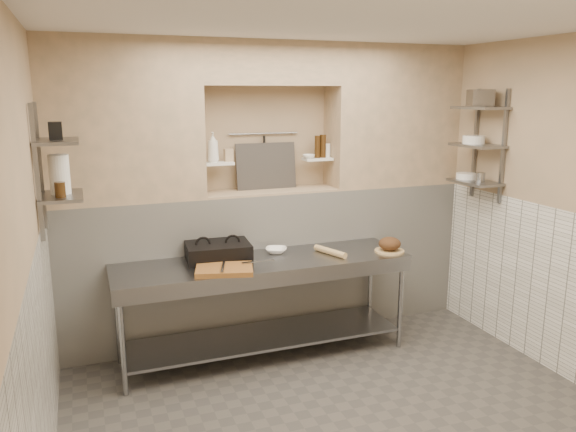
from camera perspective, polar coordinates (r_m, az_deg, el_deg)
name	(u,v)px	position (r m, az deg, el deg)	size (l,w,h in m)	color
floor	(346,425)	(4.42, 5.96, -20.38)	(4.00, 3.90, 0.10)	#4B4743
ceiling	(357,9)	(3.75, 7.03, 20.14)	(4.00, 3.90, 0.10)	silver
wall_left	(20,266)	(3.46, -25.61, -4.63)	(0.10, 3.90, 2.80)	tan
wall_back	(262,188)	(5.65, -2.69, 2.86)	(4.00, 0.10, 2.80)	tan
backwall_lower	(270,262)	(5.58, -1.84, -4.65)	(4.00, 0.40, 1.40)	white
alcove_sill	(270,191)	(5.42, -1.89, 2.55)	(1.30, 0.40, 0.02)	tan
backwall_pillar_left	(123,121)	(5.08, -16.46, 9.23)	(1.35, 0.40, 1.40)	tan
backwall_pillar_right	(392,116)	(5.89, 10.56, 9.91)	(1.35, 0.40, 1.40)	tan
backwall_header	(269,63)	(5.34, -1.98, 15.23)	(1.30, 0.40, 0.40)	tan
wainscot_left	(43,379)	(3.71, -23.61, -14.97)	(0.02, 3.90, 1.40)	white
wainscot_right	(565,295)	(5.21, 26.35, -7.25)	(0.02, 3.90, 1.40)	white
alcove_shelf_left	(218,163)	(5.24, -7.13, 5.33)	(0.28, 0.16, 0.03)	white
alcove_shelf_right	(317,159)	(5.55, 3.01, 5.81)	(0.28, 0.16, 0.03)	white
utensil_rail	(264,133)	(5.51, -2.50, 8.37)	(0.02, 0.02, 0.70)	gray
hanging_steel	(264,151)	(5.51, -2.42, 6.60)	(0.02, 0.02, 0.30)	black
splash_panel	(266,166)	(5.47, -2.24, 5.09)	(0.60, 0.02, 0.45)	#383330
shelf_rail_left_a	(40,166)	(4.60, -23.87, 4.62)	(0.03, 0.03, 0.95)	slate
shelf_rail_left_b	(37,174)	(4.21, -24.15, 3.95)	(0.03, 0.03, 0.95)	slate
wall_shelf_left_lower	(61,196)	(4.43, -22.04, 1.88)	(0.30, 0.50, 0.03)	slate
wall_shelf_left_upper	(56,141)	(4.38, -22.47, 7.03)	(0.30, 0.50, 0.03)	slate
shelf_rail_right_a	(475,143)	(5.87, 18.49, 7.02)	(0.03, 0.03, 1.05)	slate
shelf_rail_right_b	(504,147)	(5.57, 21.06, 6.57)	(0.03, 0.03, 1.05)	slate
wall_shelf_right_lower	(475,182)	(5.67, 18.43, 3.29)	(0.30, 0.50, 0.03)	slate
wall_shelf_right_mid	(477,145)	(5.63, 18.68, 6.80)	(0.30, 0.50, 0.03)	slate
wall_shelf_right_upper	(480,108)	(5.61, 18.93, 10.36)	(0.30, 0.50, 0.03)	slate
prep_table	(264,288)	(5.02, -2.49, -7.36)	(2.60, 0.70, 0.90)	gray
panini_press	(218,252)	(4.97, -7.11, -3.60)	(0.58, 0.44, 0.15)	black
cutting_board	(224,270)	(4.65, -6.49, -5.43)	(0.46, 0.32, 0.04)	brown
knife_blade	(258,261)	(4.75, -3.07, -4.62)	(0.28, 0.03, 0.01)	gray
tongs	(223,266)	(4.62, -6.61, -5.11)	(0.02, 0.02, 0.25)	gray
mixing_bowl	(276,250)	(5.16, -1.21, -3.50)	(0.19, 0.19, 0.05)	white
rolling_pin	(330,252)	(5.12, 4.31, -3.62)	(0.06, 0.06, 0.37)	#DFB978
bread_board	(389,251)	(5.28, 10.26, -3.51)	(0.27, 0.27, 0.02)	#DFB978
bread_loaf	(390,244)	(5.26, 10.29, -2.79)	(0.20, 0.20, 0.12)	#4C2D19
bottle_soap	(213,147)	(5.21, -7.64, 6.94)	(0.11, 0.11, 0.28)	white
jar_alcove	(229,155)	(5.28, -6.06, 6.18)	(0.08, 0.08, 0.12)	tan
bowl_alcove	(309,156)	(5.49, 2.12, 6.07)	(0.12, 0.12, 0.04)	white
condiment_a	(323,146)	(5.55, 3.56, 7.10)	(0.06, 0.06, 0.22)	#321D0B
condiment_b	(317,147)	(5.52, 3.00, 7.04)	(0.05, 0.05, 0.22)	#321D0B
condiment_c	(327,150)	(5.61, 3.94, 6.68)	(0.08, 0.08, 0.13)	white
jug_left	(60,174)	(4.43, -22.19, 3.94)	(0.14, 0.14, 0.29)	white
jar_left	(60,190)	(4.29, -22.14, 2.48)	(0.07, 0.07, 0.11)	#321D0B
box_left_upper	(55,131)	(4.36, -22.55, 8.00)	(0.09, 0.09, 0.13)	black
bowl_right	(466,176)	(5.77, 17.63, 3.90)	(0.19, 0.19, 0.06)	white
canister_right	(480,177)	(5.61, 18.94, 3.74)	(0.09, 0.09, 0.09)	gray
bowl_right_mid	(474,140)	(5.67, 18.34, 7.38)	(0.21, 0.21, 0.08)	white
basket_right	(480,98)	(5.61, 18.95, 11.28)	(0.20, 0.24, 0.15)	gray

